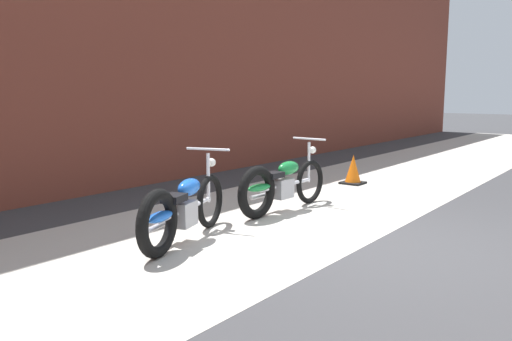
# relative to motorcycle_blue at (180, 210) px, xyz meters

# --- Properties ---
(ground_plane) EXTENTS (80.00, 80.00, 0.00)m
(ground_plane) POSITION_rel_motorcycle_blue_xyz_m (1.38, -1.69, -0.40)
(ground_plane) COLOR #38383A
(sidewalk_slab) EXTENTS (36.00, 3.50, 0.01)m
(sidewalk_slab) POSITION_rel_motorcycle_blue_xyz_m (1.38, 0.06, -0.40)
(sidewalk_slab) COLOR #B2ADA3
(sidewalk_slab) RESTS_ON ground
(brick_building_wall) EXTENTS (36.00, 0.50, 6.15)m
(brick_building_wall) POSITION_rel_motorcycle_blue_xyz_m (1.38, 3.51, 2.67)
(brick_building_wall) COLOR brown
(brick_building_wall) RESTS_ON ground
(motorcycle_blue) EXTENTS (1.94, 0.85, 1.03)m
(motorcycle_blue) POSITION_rel_motorcycle_blue_xyz_m (0.00, 0.00, 0.00)
(motorcycle_blue) COLOR black
(motorcycle_blue) RESTS_ON ground
(motorcycle_green) EXTENTS (2.01, 0.58, 1.03)m
(motorcycle_green) POSITION_rel_motorcycle_blue_xyz_m (1.98, 0.03, 0.00)
(motorcycle_green) COLOR black
(motorcycle_green) RESTS_ON ground
(traffic_cone) EXTENTS (0.40, 0.40, 0.55)m
(traffic_cone) POSITION_rel_motorcycle_blue_xyz_m (4.76, 0.27, -0.15)
(traffic_cone) COLOR orange
(traffic_cone) RESTS_ON ground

